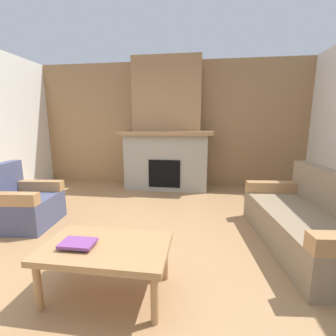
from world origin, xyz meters
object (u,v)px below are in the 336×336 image
at_px(couch, 310,223).
at_px(armchair, 22,204).
at_px(coffee_table, 106,251).
at_px(fireplace, 167,134).

relative_size(couch, armchair, 2.20).
distance_m(armchair, coffee_table, 2.01).
relative_size(couch, coffee_table, 1.87).
xyz_separation_m(fireplace, armchair, (-1.69, -2.22, -0.87)).
bearing_deg(coffee_table, couch, 27.47).
height_order(couch, coffee_table, couch).
height_order(fireplace, coffee_table, fireplace).
bearing_deg(armchair, couch, -1.26).
bearing_deg(fireplace, coffee_table, -90.30).
distance_m(couch, coffee_table, 2.22).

